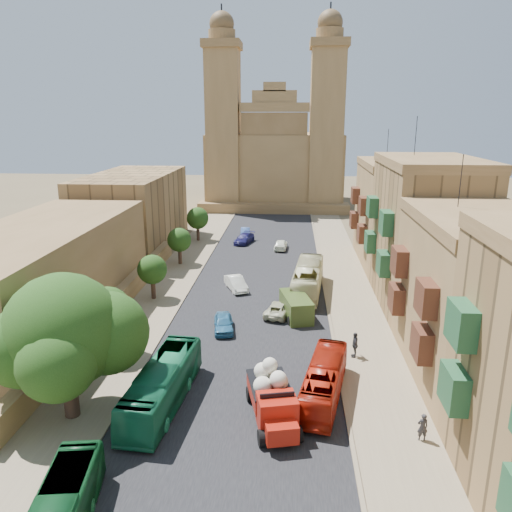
# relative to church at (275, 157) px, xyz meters

# --- Properties ---
(ground) EXTENTS (260.00, 260.00, 0.00)m
(ground) POSITION_rel_church_xyz_m (0.00, -78.61, -9.52)
(ground) COLOR brown
(road_surface) EXTENTS (14.00, 140.00, 0.01)m
(road_surface) POSITION_rel_church_xyz_m (0.00, -48.61, -9.51)
(road_surface) COLOR black
(road_surface) RESTS_ON ground
(sidewalk_east) EXTENTS (5.00, 140.00, 0.01)m
(sidewalk_east) POSITION_rel_church_xyz_m (9.50, -48.61, -9.51)
(sidewalk_east) COLOR #7D6C52
(sidewalk_east) RESTS_ON ground
(sidewalk_west) EXTENTS (5.00, 140.00, 0.01)m
(sidewalk_west) POSITION_rel_church_xyz_m (-9.50, -48.61, -9.51)
(sidewalk_west) COLOR #7D6C52
(sidewalk_west) RESTS_ON ground
(kerb_east) EXTENTS (0.25, 140.00, 0.12)m
(kerb_east) POSITION_rel_church_xyz_m (7.00, -48.61, -9.46)
(kerb_east) COLOR #7D6C52
(kerb_east) RESTS_ON ground
(kerb_west) EXTENTS (0.25, 140.00, 0.12)m
(kerb_west) POSITION_rel_church_xyz_m (-7.00, -48.61, -9.46)
(kerb_west) COLOR #7D6C52
(kerb_west) RESTS_ON ground
(townhouse_b) EXTENTS (9.00, 14.00, 14.90)m
(townhouse_b) POSITION_rel_church_xyz_m (15.95, -67.61, -3.86)
(townhouse_b) COLOR olive
(townhouse_b) RESTS_ON ground
(townhouse_c) EXTENTS (9.00, 14.00, 17.40)m
(townhouse_c) POSITION_rel_church_xyz_m (15.95, -53.61, -2.61)
(townhouse_c) COLOR olive
(townhouse_c) RESTS_ON ground
(townhouse_d) EXTENTS (9.00, 14.00, 15.90)m
(townhouse_d) POSITION_rel_church_xyz_m (15.95, -39.61, -3.36)
(townhouse_d) COLOR olive
(townhouse_d) RESTS_ON ground
(west_wall) EXTENTS (1.00, 40.00, 1.80)m
(west_wall) POSITION_rel_church_xyz_m (-12.50, -58.61, -8.62)
(west_wall) COLOR olive
(west_wall) RESTS_ON ground
(west_building_low) EXTENTS (10.00, 28.00, 8.40)m
(west_building_low) POSITION_rel_church_xyz_m (-18.00, -60.61, -5.32)
(west_building_low) COLOR brown
(west_building_low) RESTS_ON ground
(west_building_mid) EXTENTS (10.00, 22.00, 10.00)m
(west_building_mid) POSITION_rel_church_xyz_m (-18.00, -34.61, -4.52)
(west_building_mid) COLOR olive
(west_building_mid) RESTS_ON ground
(church) EXTENTS (28.00, 22.50, 36.30)m
(church) POSITION_rel_church_xyz_m (0.00, 0.00, 0.00)
(church) COLOR olive
(church) RESTS_ON ground
(ficus_tree) EXTENTS (8.90, 8.19, 8.90)m
(ficus_tree) POSITION_rel_church_xyz_m (-9.42, -74.61, -4.25)
(ficus_tree) COLOR #37251B
(ficus_tree) RESTS_ON ground
(street_tree_a) EXTENTS (3.46, 3.46, 5.32)m
(street_tree_a) POSITION_rel_church_xyz_m (-10.00, -66.61, -5.95)
(street_tree_a) COLOR #37251B
(street_tree_a) RESTS_ON ground
(street_tree_b) EXTENTS (2.89, 2.89, 4.44)m
(street_tree_b) POSITION_rel_church_xyz_m (-10.00, -54.61, -6.55)
(street_tree_b) COLOR #37251B
(street_tree_b) RESTS_ON ground
(street_tree_c) EXTENTS (2.90, 2.90, 4.46)m
(street_tree_c) POSITION_rel_church_xyz_m (-10.00, -42.61, -6.54)
(street_tree_c) COLOR #37251B
(street_tree_c) RESTS_ON ground
(street_tree_d) EXTENTS (3.15, 3.15, 4.84)m
(street_tree_d) POSITION_rel_church_xyz_m (-10.00, -30.61, -6.28)
(street_tree_d) COLOR #37251B
(street_tree_d) RESTS_ON ground
(red_truck) EXTENTS (3.60, 6.42, 3.56)m
(red_truck) POSITION_rel_church_xyz_m (2.53, -74.22, -7.95)
(red_truck) COLOR #A6190C
(red_truck) RESTS_ON ground
(olive_pickup) EXTENTS (3.15, 5.14, 1.97)m
(olive_pickup) POSITION_rel_church_xyz_m (4.00, -58.33, -8.55)
(olive_pickup) COLOR #384B1C
(olive_pickup) RESTS_ON ground
(bus_green_north) EXTENTS (3.14, 10.11, 2.77)m
(bus_green_north) POSITION_rel_church_xyz_m (-4.31, -73.12, -8.13)
(bus_green_north) COLOR #156842
(bus_green_north) RESTS_ON ground
(bus_red_east) EXTENTS (3.72, 8.89, 2.41)m
(bus_red_east) POSITION_rel_church_xyz_m (5.69, -71.63, -8.31)
(bus_red_east) COLOR #A0190A
(bus_red_east) RESTS_ON ground
(bus_cream_east) EXTENTS (3.65, 11.03, 3.01)m
(bus_cream_east) POSITION_rel_church_xyz_m (5.22, -51.89, -8.01)
(bus_cream_east) COLOR beige
(bus_cream_east) RESTS_ON ground
(car_blue_a) EXTENTS (2.18, 4.12, 1.34)m
(car_blue_a) POSITION_rel_church_xyz_m (-2.07, -61.72, -8.85)
(car_blue_a) COLOR teal
(car_blue_a) RESTS_ON ground
(car_white_a) EXTENTS (3.02, 4.44, 1.39)m
(car_white_a) POSITION_rel_church_xyz_m (-2.16, -51.44, -8.82)
(car_white_a) COLOR white
(car_white_a) RESTS_ON ground
(car_cream) EXTENTS (2.90, 4.56, 1.17)m
(car_cream) POSITION_rel_church_xyz_m (2.46, -58.06, -8.93)
(car_cream) COLOR beige
(car_cream) RESTS_ON ground
(car_dkblue) EXTENTS (3.03, 4.93, 1.33)m
(car_dkblue) POSITION_rel_church_xyz_m (-3.17, -31.85, -8.85)
(car_dkblue) COLOR #1A1951
(car_dkblue) RESTS_ON ground
(car_white_b) EXTENTS (1.89, 4.10, 1.36)m
(car_white_b) POSITION_rel_church_xyz_m (2.08, -34.89, -8.83)
(car_white_b) COLOR white
(car_white_b) RESTS_ON ground
(car_blue_b) EXTENTS (1.59, 3.90, 1.26)m
(car_blue_b) POSITION_rel_church_xyz_m (-3.41, -27.66, -8.89)
(car_blue_b) COLOR #3A5CA2
(car_blue_b) RESTS_ON ground
(pedestrian_a) EXTENTS (0.64, 0.46, 1.65)m
(pedestrian_a) POSITION_rel_church_xyz_m (10.90, -75.55, -8.69)
(pedestrian_a) COLOR #2D2B2E
(pedestrian_a) RESTS_ON ground
(pedestrian_c) EXTENTS (0.57, 1.19, 1.96)m
(pedestrian_c) POSITION_rel_church_xyz_m (8.34, -65.73, -8.53)
(pedestrian_c) COLOR #353539
(pedestrian_c) RESTS_ON ground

